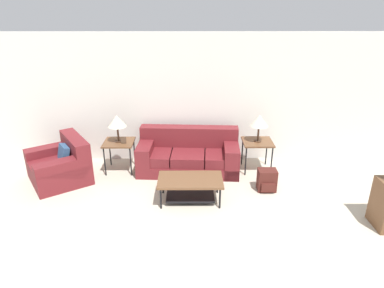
# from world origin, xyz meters

# --- Properties ---
(wall_back) EXTENTS (9.12, 0.06, 2.60)m
(wall_back) POSITION_xyz_m (0.00, 4.22, 1.30)
(wall_back) COLOR silver
(wall_back) RESTS_ON ground_plane
(couch) EXTENTS (1.99, 0.96, 0.82)m
(couch) POSITION_xyz_m (-0.27, 3.65, 0.30)
(couch) COLOR maroon
(couch) RESTS_ON ground_plane
(armchair) EXTENTS (1.39, 1.42, 0.80)m
(armchair) POSITION_xyz_m (-2.64, 3.25, 0.29)
(armchair) COLOR maroon
(armchair) RESTS_ON ground_plane
(coffee_table) EXTENTS (1.07, 0.61, 0.40)m
(coffee_table) POSITION_xyz_m (-0.23, 2.49, 0.30)
(coffee_table) COLOR brown
(coffee_table) RESTS_ON ground_plane
(side_table_left) EXTENTS (0.58, 0.55, 0.61)m
(side_table_left) POSITION_xyz_m (-1.62, 3.64, 0.55)
(side_table_left) COLOR brown
(side_table_left) RESTS_ON ground_plane
(side_table_right) EXTENTS (0.58, 0.55, 0.61)m
(side_table_right) POSITION_xyz_m (1.08, 3.64, 0.55)
(side_table_right) COLOR brown
(side_table_right) RESTS_ON ground_plane
(table_lamp_left) EXTENTS (0.36, 0.36, 0.53)m
(table_lamp_left) POSITION_xyz_m (-1.62, 3.64, 1.02)
(table_lamp_left) COLOR #472D1E
(table_lamp_left) RESTS_ON side_table_left
(table_lamp_right) EXTENTS (0.36, 0.36, 0.53)m
(table_lamp_right) POSITION_xyz_m (1.08, 3.64, 1.02)
(table_lamp_right) COLOR #472D1E
(table_lamp_right) RESTS_ON side_table_right
(backpack) EXTENTS (0.32, 0.31, 0.39)m
(backpack) POSITION_xyz_m (1.12, 2.82, 0.19)
(backpack) COLOR #4C1E19
(backpack) RESTS_ON ground_plane
(picture_frame) EXTENTS (0.10, 0.04, 0.13)m
(picture_frame) POSITION_xyz_m (-1.50, 3.56, 0.67)
(picture_frame) COLOR #4C3828
(picture_frame) RESTS_ON side_table_left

